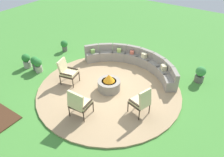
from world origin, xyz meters
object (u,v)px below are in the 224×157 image
(lounge_chair_front_left, at_px, (67,71))
(potted_plant_2, at_px, (38,65))
(fire_pit, at_px, (109,84))
(potted_plant_3, at_px, (35,62))
(lounge_chair_front_right, at_px, (79,103))
(lounge_chair_back_left, at_px, (141,101))
(potted_plant_1, at_px, (26,60))
(curved_stone_bench, at_px, (134,61))
(potted_plant_4, at_px, (200,74))
(potted_plant_0, at_px, (64,45))

(lounge_chair_front_left, relative_size, potted_plant_2, 1.59)
(fire_pit, distance_m, potted_plant_2, 3.34)
(potted_plant_3, bearing_deg, lounge_chair_front_right, -17.73)
(lounge_chair_front_left, distance_m, lounge_chair_front_right, 2.02)
(lounge_chair_back_left, bearing_deg, potted_plant_1, 106.76)
(curved_stone_bench, xyz_separation_m, potted_plant_2, (-3.27, -2.56, -0.01))
(potted_plant_2, xyz_separation_m, potted_plant_4, (5.94, 3.18, 0.01))
(curved_stone_bench, distance_m, potted_plant_1, 4.75)
(curved_stone_bench, relative_size, lounge_chair_front_right, 4.12)
(curved_stone_bench, bearing_deg, lounge_chair_front_right, -89.25)
(potted_plant_1, relative_size, potted_plant_3, 1.02)
(potted_plant_0, relative_size, potted_plant_4, 0.83)
(fire_pit, xyz_separation_m, potted_plant_4, (2.66, 2.57, 0.04))
(potted_plant_2, bearing_deg, lounge_chair_front_right, -18.38)
(potted_plant_4, bearing_deg, lounge_chair_front_left, -143.97)
(lounge_chair_back_left, bearing_deg, fire_pit, 88.10)
(curved_stone_bench, xyz_separation_m, potted_plant_3, (-3.49, -2.53, 0.01))
(fire_pit, xyz_separation_m, lounge_chair_front_left, (-1.62, -0.53, 0.27))
(fire_pit, xyz_separation_m, potted_plant_1, (-4.00, -0.64, 0.03))
(curved_stone_bench, relative_size, potted_plant_1, 6.89)
(potted_plant_0, bearing_deg, lounge_chair_front_right, -39.84)
(potted_plant_2, distance_m, potted_plant_4, 6.74)
(fire_pit, height_order, potted_plant_1, fire_pit)
(curved_stone_bench, bearing_deg, lounge_chair_back_left, -56.17)
(lounge_chair_front_left, distance_m, potted_plant_4, 5.29)
(lounge_chair_front_left, xyz_separation_m, lounge_chair_back_left, (3.24, 0.03, 0.01))
(fire_pit, bearing_deg, potted_plant_1, -170.84)
(fire_pit, distance_m, potted_plant_3, 3.55)
(potted_plant_4, bearing_deg, potted_plant_1, -154.19)
(potted_plant_4, bearing_deg, fire_pit, -135.91)
(potted_plant_0, bearing_deg, lounge_chair_front_left, -42.86)
(fire_pit, bearing_deg, potted_plant_4, 44.09)
(fire_pit, relative_size, potted_plant_1, 1.32)
(lounge_chair_back_left, xyz_separation_m, potted_plant_0, (-5.35, 1.93, -0.28))
(potted_plant_3, bearing_deg, fire_pit, 9.35)
(potted_plant_2, bearing_deg, fire_pit, 10.44)
(lounge_chair_front_left, xyz_separation_m, potted_plant_4, (4.27, 3.11, -0.23))
(fire_pit, distance_m, potted_plant_4, 3.70)
(potted_plant_0, height_order, potted_plant_4, potted_plant_4)
(lounge_chair_front_right, bearing_deg, fire_pit, 84.76)
(potted_plant_0, relative_size, potted_plant_1, 0.87)
(potted_plant_2, bearing_deg, potted_plant_0, 102.18)
(potted_plant_0, distance_m, potted_plant_1, 2.09)
(potted_plant_1, distance_m, potted_plant_2, 0.71)
(curved_stone_bench, height_order, potted_plant_4, curved_stone_bench)
(fire_pit, relative_size, lounge_chair_front_left, 0.86)
(potted_plant_2, height_order, potted_plant_3, potted_plant_3)
(potted_plant_0, xyz_separation_m, potted_plant_4, (6.38, 1.15, 0.04))
(lounge_chair_front_right, distance_m, potted_plant_1, 4.17)
(curved_stone_bench, relative_size, potted_plant_2, 7.07)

